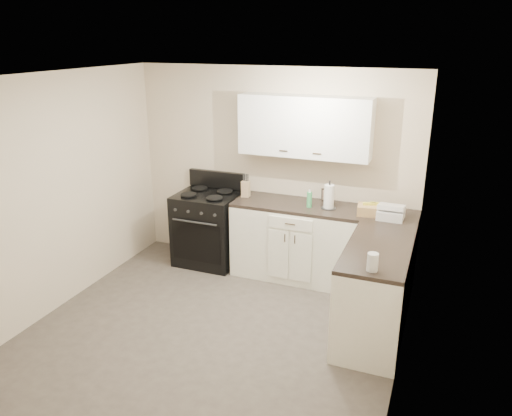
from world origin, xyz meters
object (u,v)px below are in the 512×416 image
at_px(paper_towel, 329,197).
at_px(wicker_basket, 372,210).
at_px(knife_block, 246,189).
at_px(stove, 208,229).
at_px(countertop_grill, 391,214).

height_order(paper_towel, wicker_basket, paper_towel).
height_order(knife_block, paper_towel, paper_towel).
relative_size(knife_block, paper_towel, 0.72).
bearing_deg(knife_block, wicker_basket, -2.93).
bearing_deg(stove, paper_towel, 0.19).
xyz_separation_m(stove, wicker_basket, (2.07, -0.03, 0.53)).
bearing_deg(stove, knife_block, 6.88).
height_order(stove, wicker_basket, wicker_basket).
distance_m(stove, countertop_grill, 2.34).
bearing_deg(knife_block, paper_towel, -2.60).
xyz_separation_m(wicker_basket, countertop_grill, (0.21, -0.05, -0.00)).
xyz_separation_m(knife_block, paper_towel, (1.06, -0.06, 0.04)).
relative_size(knife_block, wicker_basket, 0.62).
relative_size(paper_towel, wicker_basket, 0.86).
xyz_separation_m(stove, paper_towel, (1.57, 0.01, 0.62)).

